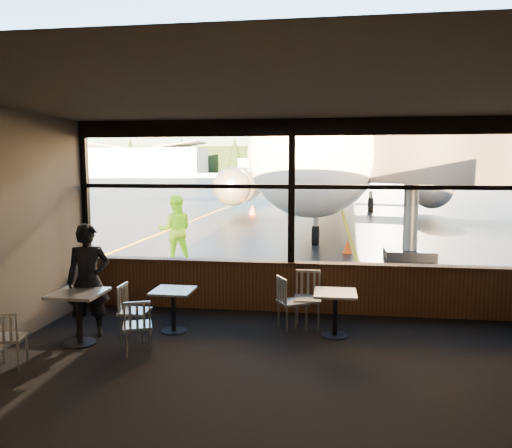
% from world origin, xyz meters
% --- Properties ---
extents(ground_plane, '(520.00, 520.00, 0.00)m').
position_xyz_m(ground_plane, '(0.00, 120.00, 0.00)').
color(ground_plane, black).
rests_on(ground_plane, ground).
extents(carpet_floor, '(8.00, 6.00, 0.01)m').
position_xyz_m(carpet_floor, '(0.00, -3.00, 0.01)').
color(carpet_floor, black).
rests_on(carpet_floor, ground).
extents(ceiling, '(8.00, 6.00, 0.04)m').
position_xyz_m(ceiling, '(0.00, -3.00, 3.50)').
color(ceiling, '#38332D').
rests_on(ceiling, ground).
extents(wall_back, '(8.00, 0.04, 3.50)m').
position_xyz_m(wall_back, '(0.00, -6.00, 1.75)').
color(wall_back, '#4B443C').
rests_on(wall_back, ground).
extents(window_sill, '(8.00, 0.28, 0.90)m').
position_xyz_m(window_sill, '(0.00, 0.00, 0.45)').
color(window_sill, '#4C2B17').
rests_on(window_sill, ground).
extents(window_header, '(8.00, 0.18, 0.30)m').
position_xyz_m(window_header, '(0.00, 0.00, 3.35)').
color(window_header, black).
rests_on(window_header, ground).
extents(mullion_left, '(0.12, 0.12, 2.60)m').
position_xyz_m(mullion_left, '(-3.95, 0.00, 2.20)').
color(mullion_left, black).
rests_on(mullion_left, ground).
extents(mullion_centre, '(0.12, 0.12, 2.60)m').
position_xyz_m(mullion_centre, '(0.00, 0.00, 2.20)').
color(mullion_centre, black).
rests_on(mullion_centre, ground).
extents(window_transom, '(8.00, 0.10, 0.08)m').
position_xyz_m(window_transom, '(0.00, 0.00, 2.30)').
color(window_transom, black).
rests_on(window_transom, ground).
extents(airliner, '(32.27, 38.13, 11.25)m').
position_xyz_m(airliner, '(0.79, 20.46, 5.62)').
color(airliner, white).
rests_on(airliner, ground_plane).
extents(jet_bridge, '(8.30, 10.14, 4.42)m').
position_xyz_m(jet_bridge, '(3.60, 5.50, 2.21)').
color(jet_bridge, '#2B2B2E').
rests_on(jet_bridge, ground_plane).
extents(cafe_table_near, '(0.65, 0.65, 0.72)m').
position_xyz_m(cafe_table_near, '(0.79, -1.28, 0.36)').
color(cafe_table_near, '#ADA89F').
rests_on(cafe_table_near, carpet_floor).
extents(cafe_table_mid, '(0.63, 0.63, 0.70)m').
position_xyz_m(cafe_table_mid, '(-1.79, -1.43, 0.35)').
color(cafe_table_mid, '#A19D94').
rests_on(cafe_table_mid, carpet_floor).
extents(cafe_table_left, '(0.73, 0.73, 0.80)m').
position_xyz_m(cafe_table_left, '(-3.01, -2.18, 0.40)').
color(cafe_table_left, '#A19D94').
rests_on(cafe_table_left, carpet_floor).
extents(chair_near_w, '(0.66, 0.66, 0.89)m').
position_xyz_m(chair_near_w, '(0.10, -1.02, 0.45)').
color(chair_near_w, '#B3AEA2').
rests_on(chair_near_w, carpet_floor).
extents(chair_near_n, '(0.52, 0.52, 0.94)m').
position_xyz_m(chair_near_n, '(0.34, -0.87, 0.47)').
color(chair_near_n, '#ACA69B').
rests_on(chair_near_n, carpet_floor).
extents(chair_mid_s, '(0.59, 0.59, 0.82)m').
position_xyz_m(chair_mid_s, '(-2.00, -2.44, 0.41)').
color(chair_mid_s, '#B1ACA0').
rests_on(chair_mid_s, carpet_floor).
extents(chair_mid_w, '(0.48, 0.48, 0.87)m').
position_xyz_m(chair_mid_w, '(-2.26, -1.86, 0.44)').
color(chair_mid_w, '#B7B3A5').
rests_on(chair_mid_w, carpet_floor).
extents(chair_left_s, '(0.52, 0.52, 0.80)m').
position_xyz_m(chair_left_s, '(-3.48, -3.14, 0.40)').
color(chair_left_s, '#B3AFA2').
rests_on(chair_left_s, carpet_floor).
extents(passenger, '(0.77, 0.65, 1.78)m').
position_xyz_m(passenger, '(-3.03, -1.81, 0.89)').
color(passenger, black).
rests_on(passenger, carpet_floor).
extents(ground_crew, '(1.11, 0.97, 1.91)m').
position_xyz_m(ground_crew, '(-3.43, 3.95, 0.95)').
color(ground_crew, '#BFF219').
rests_on(ground_crew, ground_plane).
extents(cone_nose, '(0.31, 0.31, 0.43)m').
position_xyz_m(cone_nose, '(1.28, 6.51, 0.21)').
color(cone_nose, '#F55907').
rests_on(cone_nose, ground_plane).
extents(cone_wing, '(0.41, 0.41, 0.57)m').
position_xyz_m(cone_wing, '(-3.53, 18.54, 0.29)').
color(cone_wing, '#F74F07').
rests_on(cone_wing, ground_plane).
extents(hangar_left, '(45.00, 18.00, 11.00)m').
position_xyz_m(hangar_left, '(-70.00, 180.00, 5.50)').
color(hangar_left, silver).
rests_on(hangar_left, ground_plane).
extents(hangar_mid, '(38.00, 15.00, 10.00)m').
position_xyz_m(hangar_mid, '(0.00, 185.00, 5.00)').
color(hangar_mid, silver).
rests_on(hangar_mid, ground_plane).
extents(hangar_right, '(50.00, 20.00, 12.00)m').
position_xyz_m(hangar_right, '(60.00, 178.00, 6.00)').
color(hangar_right, silver).
rests_on(hangar_right, ground_plane).
extents(fuel_tank_a, '(8.00, 8.00, 6.00)m').
position_xyz_m(fuel_tank_a, '(-30.00, 182.00, 3.00)').
color(fuel_tank_a, silver).
rests_on(fuel_tank_a, ground_plane).
extents(fuel_tank_b, '(8.00, 8.00, 6.00)m').
position_xyz_m(fuel_tank_b, '(-20.00, 182.00, 3.00)').
color(fuel_tank_b, silver).
rests_on(fuel_tank_b, ground_plane).
extents(fuel_tank_c, '(8.00, 8.00, 6.00)m').
position_xyz_m(fuel_tank_c, '(-10.00, 182.00, 3.00)').
color(fuel_tank_c, silver).
rests_on(fuel_tank_c, ground_plane).
extents(treeline, '(360.00, 3.00, 12.00)m').
position_xyz_m(treeline, '(0.00, 210.00, 6.00)').
color(treeline, black).
rests_on(treeline, ground_plane).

